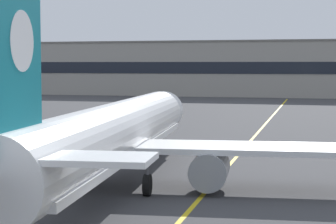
% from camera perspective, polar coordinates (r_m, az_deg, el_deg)
% --- Properties ---
extents(taxiway_centreline, '(8.72, 179.82, 0.01)m').
position_cam_1_polar(taxiway_centreline, '(57.99, 6.39, -3.57)').
color(taxiway_centreline, yellow).
rests_on(taxiway_centreline, ground).
extents(airliner_foreground, '(32.35, 41.49, 11.65)m').
position_cam_1_polar(airliner_foreground, '(40.81, -4.96, -2.10)').
color(airliner_foreground, white).
rests_on(airliner_foreground, ground).
extents(safety_cone_by_nose_gear, '(0.44, 0.44, 0.55)m').
position_cam_1_polar(safety_cone_by_nose_gear, '(57.01, 1.99, -3.43)').
color(safety_cone_by_nose_gear, orange).
rests_on(safety_cone_by_nose_gear, ground).
extents(terminal_building, '(154.53, 12.40, 13.52)m').
position_cam_1_polar(terminal_building, '(157.37, 10.96, 3.78)').
color(terminal_building, '#9E998E').
rests_on(terminal_building, ground).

